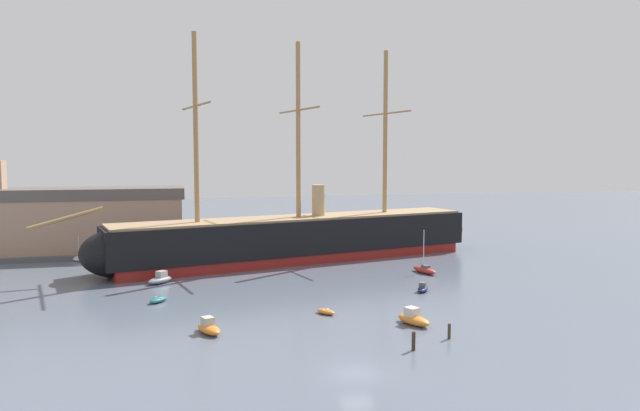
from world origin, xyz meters
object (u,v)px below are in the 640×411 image
dinghy_mid_left (158,300)px  mooring_piling_left_pair (414,341)px  dinghy_near_centre (326,312)px  motorboat_mid_right (423,288)px  sailboat_alongside_stern (425,270)px  dinghy_distant_centre (263,246)px  motorboat_foreground_left (209,328)px  motorboat_foreground_right (413,319)px  sailboat_far_left (78,259)px  motorboat_alongside_bow (160,279)px  tall_ship (299,238)px  mooring_piling_nearest (449,331)px  dockside_warehouse_left (43,223)px

dinghy_mid_left → mooring_piling_left_pair: mooring_piling_left_pair is taller
dinghy_near_centre → mooring_piling_left_pair: mooring_piling_left_pair is taller
motorboat_mid_right → mooring_piling_left_pair: size_ratio=1.82×
dinghy_near_centre → sailboat_alongside_stern: bearing=42.9°
dinghy_near_centre → dinghy_distant_centre: (-0.24, 46.86, 0.05)m
motorboat_foreground_left → sailboat_alongside_stern: bearing=34.5°
motorboat_foreground_right → sailboat_far_left: 60.27m
dinghy_near_centre → dinghy_distant_centre: size_ratio=0.85×
motorboat_alongside_bow → mooring_piling_left_pair: (22.47, -33.30, 0.25)m
sailboat_far_left → mooring_piling_left_pair: bearing=-56.1°
tall_ship → motorboat_foreground_right: size_ratio=16.20×
tall_ship → dinghy_mid_left: (-21.38, -22.77, -3.50)m
dinghy_near_centre → motorboat_mid_right: size_ratio=0.83×
motorboat_foreground_left → motorboat_alongside_bow: motorboat_alongside_bow is taller
motorboat_foreground_right → motorboat_mid_right: 14.83m
motorboat_foreground_right → motorboat_foreground_left: bearing=174.7°
motorboat_foreground_left → sailboat_far_left: sailboat_far_left is taller
motorboat_mid_right → dinghy_distant_centre: 42.20m
motorboat_foreground_right → mooring_piling_nearest: 5.34m
tall_ship → dockside_warehouse_left: (-41.42, 14.61, 1.95)m
tall_ship → dinghy_distant_centre: size_ratio=24.11×
sailboat_far_left → tall_ship: bearing=-12.6°
motorboat_alongside_bow → mooring_piling_nearest: bearing=-49.0°
dockside_warehouse_left → motorboat_alongside_bow: bearing=-53.4°
motorboat_alongside_bow → sailboat_far_left: sailboat_far_left is taller
dinghy_near_centre → sailboat_alongside_stern: size_ratio=0.40×
motorboat_foreground_right → motorboat_alongside_bow: bearing=134.6°
sailboat_alongside_stern → mooring_piling_nearest: size_ratio=4.36×
mooring_piling_left_pair → dinghy_near_centre: bearing=109.2°
sailboat_alongside_stern → mooring_piling_nearest: 30.81m
motorboat_foreground_right → dinghy_near_centre: motorboat_foreground_right is taller
motorboat_mid_right → sailboat_far_left: bearing=144.4°
tall_ship → dinghy_distant_centre: (-3.83, 14.58, -3.49)m
tall_ship → motorboat_foreground_right: bearing=-83.9°
motorboat_mid_right → mooring_piling_nearest: 19.09m
motorboat_mid_right → dinghy_distant_centre: motorboat_mid_right is taller
dinghy_distant_centre → motorboat_foreground_left: bearing=-103.7°
motorboat_foreground_left → dinghy_mid_left: (-5.13, 13.52, -0.23)m
mooring_piling_left_pair → mooring_piling_nearest: bearing=26.5°
tall_ship → dockside_warehouse_left: 43.96m
dinghy_near_centre → motorboat_foreground_left: bearing=-162.4°
dinghy_near_centre → dinghy_mid_left: (-17.79, 9.51, 0.04)m
tall_ship → mooring_piling_left_pair: bearing=-88.7°
dinghy_distant_centre → mooring_piling_left_pair: bearing=-85.4°
dinghy_near_centre → motorboat_mid_right: bearing=26.8°
motorboat_foreground_left → dinghy_near_centre: bearing=17.6°
motorboat_alongside_bow → mooring_piling_left_pair: bearing=-56.0°
mooring_piling_nearest → motorboat_foreground_left: bearing=162.2°
sailboat_far_left → mooring_piling_left_pair: sailboat_far_left is taller
dinghy_near_centre → dockside_warehouse_left: 60.50m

